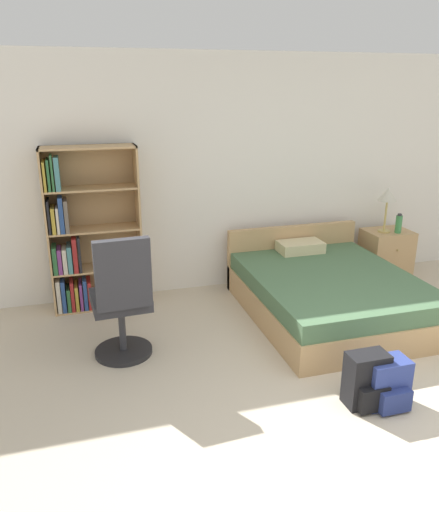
{
  "coord_description": "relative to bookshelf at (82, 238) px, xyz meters",
  "views": [
    {
      "loc": [
        -1.99,
        -2.1,
        2.26
      ],
      "look_at": [
        -0.8,
        1.98,
        0.79
      ],
      "focal_mm": 35.0,
      "sensor_mm": 36.0,
      "label": 1
    }
  ],
  "objects": [
    {
      "name": "wall_back",
      "position": [
        1.98,
        0.24,
        0.53
      ],
      "size": [
        9.0,
        0.06,
        2.6
      ],
      "color": "white",
      "rests_on": "ground_plane"
    },
    {
      "name": "backpack_blue",
      "position": [
        2.05,
        -2.4,
        -0.59
      ],
      "size": [
        0.31,
        0.27,
        0.37
      ],
      "color": "navy",
      "rests_on": "ground_plane"
    },
    {
      "name": "backpack_black",
      "position": [
        1.91,
        -2.36,
        -0.57
      ],
      "size": [
        0.3,
        0.25,
        0.42
      ],
      "color": "black",
      "rests_on": "ground_plane"
    },
    {
      "name": "office_chair",
      "position": [
        0.27,
        -1.2,
        -0.22
      ],
      "size": [
        0.51,
        0.59,
        1.14
      ],
      "color": "#232326",
      "rests_on": "ground_plane"
    },
    {
      "name": "nightstand",
      "position": [
        3.56,
        -0.12,
        -0.47
      ],
      "size": [
        0.54,
        0.45,
        0.59
      ],
      "color": "tan",
      "rests_on": "ground_plane"
    },
    {
      "name": "bookshelf",
      "position": [
        0.0,
        0.0,
        0.0
      ],
      "size": [
        0.93,
        0.32,
        1.69
      ],
      "color": "tan",
      "rests_on": "ground_plane"
    },
    {
      "name": "bed",
      "position": [
        2.37,
        -0.86,
        -0.53
      ],
      "size": [
        1.58,
        1.98,
        0.71
      ],
      "color": "tan",
      "rests_on": "ground_plane"
    },
    {
      "name": "ground_plane",
      "position": [
        1.98,
        -2.99,
        -0.77
      ],
      "size": [
        14.0,
        14.0,
        0.0
      ],
      "primitive_type": "plane",
      "color": "beige"
    },
    {
      "name": "water_bottle",
      "position": [
        3.61,
        -0.23,
        -0.06
      ],
      "size": [
        0.07,
        0.07,
        0.23
      ],
      "color": "#3F8C4C",
      "rests_on": "nightstand"
    },
    {
      "name": "table_lamp",
      "position": [
        3.48,
        -0.14,
        0.25
      ],
      "size": [
        0.22,
        0.22,
        0.53
      ],
      "color": "tan",
      "rests_on": "nightstand"
    }
  ]
}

